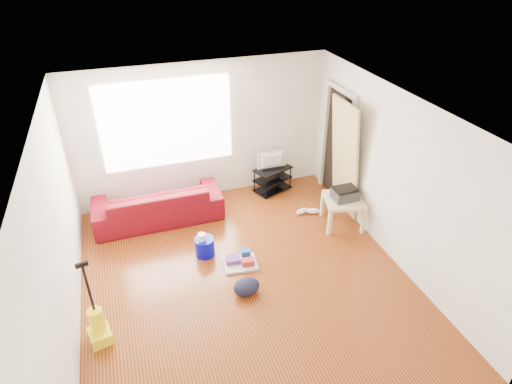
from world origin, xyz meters
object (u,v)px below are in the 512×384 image
object	(u,v)px
tv_stand	(273,179)
cleaning_tray	(241,261)
vacuum	(98,326)
side_table	(344,203)
sofa	(160,218)
bucket	(205,254)
backpack	(247,292)

from	to	relation	value
tv_stand	cleaning_tray	xyz separation A→B (m)	(-1.20, -1.86, -0.19)
tv_stand	vacuum	bearing A→B (deg)	-161.88
tv_stand	side_table	world-z (taller)	side_table
sofa	cleaning_tray	size ratio (longest dim) A/B	4.05
sofa	bucket	world-z (taller)	sofa
sofa	side_table	world-z (taller)	side_table
sofa	backpack	xyz separation A→B (m)	(0.89, -2.18, 0.00)
tv_stand	vacuum	distance (m)	4.16
side_table	cleaning_tray	xyz separation A→B (m)	(-1.92, -0.44, -0.37)
sofa	tv_stand	world-z (taller)	tv_stand
vacuum	tv_stand	bearing A→B (deg)	27.22
sofa	cleaning_tray	world-z (taller)	sofa
bucket	cleaning_tray	world-z (taller)	cleaning_tray
tv_stand	bucket	xyz separation A→B (m)	(-1.66, -1.47, -0.24)
tv_stand	vacuum	xyz separation A→B (m)	(-3.22, -2.63, -0.03)
cleaning_tray	backpack	world-z (taller)	cleaning_tray
sofa	side_table	distance (m)	3.16
backpack	sofa	bearing A→B (deg)	98.77
tv_stand	vacuum	world-z (taller)	vacuum
bucket	cleaning_tray	bearing A→B (deg)	-40.35
bucket	cleaning_tray	size ratio (longest dim) A/B	0.56
tv_stand	cleaning_tray	world-z (taller)	tv_stand
cleaning_tray	backpack	bearing A→B (deg)	-99.33
cleaning_tray	side_table	bearing A→B (deg)	12.92
tv_stand	cleaning_tray	bearing A→B (deg)	-143.93
sofa	bucket	size ratio (longest dim) A/B	7.20
side_table	backpack	xyz separation A→B (m)	(-2.02, -1.03, -0.42)
cleaning_tray	vacuum	xyz separation A→B (m)	(-2.03, -0.77, 0.16)
sofa	side_table	size ratio (longest dim) A/B	2.86
tv_stand	backpack	bearing A→B (deg)	-138.98
bucket	tv_stand	bearing A→B (deg)	41.59
side_table	cleaning_tray	bearing A→B (deg)	-167.08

